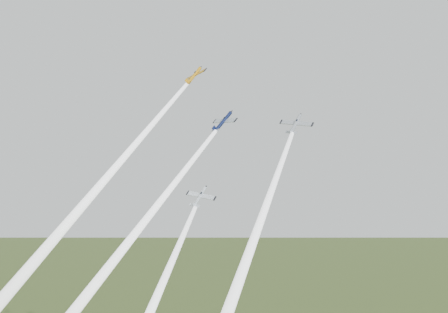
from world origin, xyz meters
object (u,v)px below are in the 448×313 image
plane_yellow (194,75)px  plane_silver_right (296,124)px  plane_silver_low (200,197)px  plane_navy (223,122)px

plane_yellow → plane_silver_right: plane_yellow is taller
plane_yellow → plane_silver_right: 30.82m
plane_silver_right → plane_silver_low: 28.32m
plane_silver_right → plane_navy: bearing=-161.0°
plane_yellow → plane_silver_right: (27.40, 0.88, -14.09)m
plane_navy → plane_silver_low: (-0.96, -9.02, -17.85)m
plane_navy → plane_silver_right: (16.22, 5.79, -0.90)m
plane_yellow → plane_silver_right: size_ratio=1.01×
plane_navy → plane_silver_low: plane_navy is taller
plane_silver_low → plane_navy: bearing=80.7°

